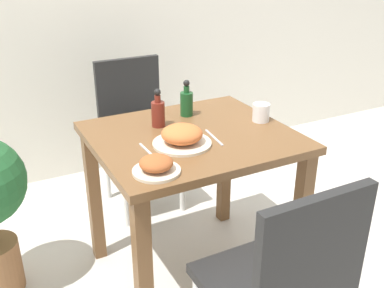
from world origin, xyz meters
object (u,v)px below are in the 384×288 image
at_px(chair_far, 136,126).
at_px(side_plate, 156,166).
at_px(drink_cup, 261,112).
at_px(condiment_bottle, 158,112).
at_px(sauce_bottle, 187,102).
at_px(food_plate, 182,136).
at_px(chair_near, 283,283).

height_order(chair_far, side_plate, chair_far).
relative_size(drink_cup, condiment_bottle, 0.47).
bearing_deg(condiment_bottle, sauce_bottle, 20.14).
relative_size(food_plate, drink_cup, 2.92).
height_order(chair_near, drink_cup, chair_near).
height_order(chair_far, sauce_bottle, sauce_bottle).
bearing_deg(chair_far, food_plate, -97.65).
height_order(side_plate, drink_cup, drink_cup).
relative_size(sauce_bottle, condiment_bottle, 1.00).
xyz_separation_m(chair_near, sauce_bottle, (0.13, 0.95, 0.31)).
distance_m(chair_near, food_plate, 0.71).
bearing_deg(chair_far, chair_near, -92.69).
bearing_deg(sauce_bottle, chair_near, -97.69).
relative_size(chair_near, drink_cup, 10.60).
xyz_separation_m(chair_near, drink_cup, (0.41, 0.73, 0.29)).
xyz_separation_m(chair_far, condiment_bottle, (-0.12, -0.63, 0.31)).
xyz_separation_m(drink_cup, condiment_bottle, (-0.45, 0.16, 0.03)).
height_order(drink_cup, sauce_bottle, sauce_bottle).
bearing_deg(sauce_bottle, chair_far, 95.75).
xyz_separation_m(food_plate, sauce_bottle, (0.17, 0.30, 0.03)).
distance_m(food_plate, condiment_bottle, 0.24).
xyz_separation_m(food_plate, side_plate, (-0.19, -0.18, -0.01)).
distance_m(chair_near, drink_cup, 0.88).
bearing_deg(chair_far, side_plate, -106.45).
bearing_deg(condiment_bottle, chair_near, -86.83).
relative_size(chair_near, condiment_bottle, 5.03).
bearing_deg(condiment_bottle, side_plate, -114.41).
bearing_deg(condiment_bottle, food_plate, -89.04).
bearing_deg(drink_cup, condiment_bottle, 160.43).
distance_m(chair_near, chair_far, 1.52).
relative_size(chair_far, sauce_bottle, 5.03).
distance_m(drink_cup, sauce_bottle, 0.36).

